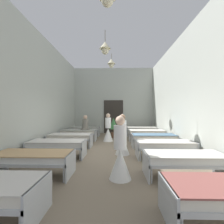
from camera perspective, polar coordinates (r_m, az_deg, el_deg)
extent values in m
cube|color=#7A6B56|center=(6.50, -0.29, -14.28)|extent=(6.38, 11.65, 0.10)
cube|color=#B2B7AD|center=(11.94, 0.54, 4.08)|extent=(6.18, 0.20, 4.77)
cube|color=#B2B7AD|center=(7.09, -25.37, 6.74)|extent=(0.20, 11.05, 4.77)
cube|color=#B2B7AD|center=(6.93, 25.45, 6.90)|extent=(0.20, 11.05, 4.77)
cube|color=#2D2823|center=(11.80, 0.54, -1.63)|extent=(1.40, 0.06, 2.40)
sphere|color=beige|center=(4.51, -1.67, 34.73)|extent=(0.28, 0.28, 0.28)
cylinder|color=brown|center=(6.97, -2.47, 25.42)|extent=(0.02, 0.02, 0.45)
cone|color=beige|center=(6.82, -2.47, 22.56)|extent=(0.44, 0.44, 0.28)
sphere|color=beige|center=(6.74, -2.47, 20.83)|extent=(0.28, 0.28, 0.28)
cylinder|color=brown|center=(9.38, -0.23, 19.21)|extent=(0.02, 0.02, 0.28)
cone|color=beige|center=(9.29, -0.23, 17.54)|extent=(0.44, 0.44, 0.28)
sphere|color=beige|center=(9.23, -0.23, 16.23)|extent=(0.28, 0.28, 0.28)
cylinder|color=#B7BCC1|center=(3.20, -22.33, -25.84)|extent=(0.03, 0.03, 0.34)
cube|color=#B7BCC1|center=(2.83, -24.39, -26.84)|extent=(0.04, 0.84, 0.57)
cylinder|color=#B7BCC1|center=(3.08, 17.87, -26.93)|extent=(0.03, 0.03, 0.34)
cube|color=#B7BCC1|center=(2.70, 18.94, -28.21)|extent=(0.04, 0.84, 0.57)
cylinder|color=#B7BCC1|center=(5.32, -32.91, -15.12)|extent=(0.03, 0.03, 0.34)
cylinder|color=#B7BCC1|center=(3.96, -16.79, -20.57)|extent=(0.03, 0.03, 0.34)
cylinder|color=#B7BCC1|center=(4.61, -13.85, -17.53)|extent=(0.03, 0.03, 0.34)
cube|color=#B7BCC1|center=(4.54, -26.16, -15.14)|extent=(1.90, 0.84, 0.07)
cube|color=#B7BCC1|center=(4.23, -14.38, -17.52)|extent=(0.04, 0.84, 0.57)
cube|color=white|center=(4.51, -26.17, -13.85)|extent=(1.82, 0.78, 0.14)
cube|color=tan|center=(4.49, -26.17, -12.84)|extent=(1.86, 0.82, 0.02)
cylinder|color=#B7BCC1|center=(3.86, 13.89, -21.10)|extent=(0.03, 0.03, 0.34)
cylinder|color=#B7BCC1|center=(4.53, 11.83, -17.86)|extent=(0.03, 0.03, 0.34)
cylinder|color=#B7BCC1|center=(5.12, 32.14, -15.74)|extent=(0.03, 0.03, 0.34)
cube|color=#B7BCC1|center=(4.38, 24.45, -15.71)|extent=(1.90, 0.84, 0.07)
cube|color=#B7BCC1|center=(4.15, 11.91, -17.88)|extent=(0.04, 0.84, 0.57)
cube|color=white|center=(4.35, 24.45, -14.38)|extent=(1.82, 0.78, 0.14)
cube|color=beige|center=(4.33, 24.45, -13.33)|extent=(1.86, 0.82, 0.02)
cylinder|color=#B7BCC1|center=(6.05, -28.03, -13.24)|extent=(0.03, 0.03, 0.34)
cylinder|color=#B7BCC1|center=(6.67, -24.91, -11.97)|extent=(0.03, 0.03, 0.34)
cylinder|color=#B7BCC1|center=(5.44, -11.29, -14.77)|extent=(0.03, 0.03, 0.34)
cylinder|color=#B7BCC1|center=(6.12, -9.76, -13.07)|extent=(0.03, 0.03, 0.34)
cube|color=#B7BCC1|center=(5.97, -18.84, -11.40)|extent=(1.90, 0.84, 0.07)
cube|color=#B7BCC1|center=(6.36, -26.88, -11.49)|extent=(0.04, 0.84, 0.57)
cube|color=#B7BCC1|center=(5.74, -9.88, -12.77)|extent=(0.04, 0.84, 0.57)
cube|color=white|center=(5.95, -18.84, -10.41)|extent=(1.82, 0.78, 0.14)
cube|color=beige|center=(5.94, -18.84, -9.63)|extent=(1.86, 0.82, 0.02)
cylinder|color=#B7BCC1|center=(5.37, 10.07, -14.97)|extent=(0.03, 0.03, 0.34)
cylinder|color=#B7BCC1|center=(6.06, 9.02, -13.20)|extent=(0.03, 0.03, 0.34)
cylinder|color=#B7BCC1|center=(5.88, 27.60, -13.64)|extent=(0.03, 0.03, 0.34)
cylinder|color=#B7BCC1|center=(6.52, 24.74, -12.27)|extent=(0.03, 0.03, 0.34)
cube|color=#B7BCC1|center=(5.85, 18.16, -11.64)|extent=(1.90, 0.84, 0.07)
cube|color=#B7BCC1|center=(5.68, 8.90, -12.91)|extent=(0.04, 0.84, 0.57)
cube|color=#B7BCC1|center=(6.19, 26.61, -11.82)|extent=(0.04, 0.84, 0.57)
cube|color=white|center=(5.83, 18.16, -10.63)|extent=(1.82, 0.78, 0.14)
cube|color=beige|center=(5.81, 18.16, -9.84)|extent=(1.86, 0.82, 0.02)
cylinder|color=#B7BCC1|center=(7.46, -21.83, -10.67)|extent=(0.03, 0.03, 0.34)
cylinder|color=#B7BCC1|center=(8.12, -19.79, -9.78)|extent=(0.03, 0.03, 0.34)
cylinder|color=#B7BCC1|center=(6.97, -8.31, -11.43)|extent=(0.03, 0.03, 0.34)
cylinder|color=#B7BCC1|center=(7.67, -7.38, -10.36)|extent=(0.03, 0.03, 0.34)
cube|color=#B7BCC1|center=(7.47, -14.50, -9.05)|extent=(1.90, 0.84, 0.07)
cube|color=#B7BCC1|center=(7.79, -21.18, -9.33)|extent=(0.04, 0.84, 0.57)
cube|color=#B7BCC1|center=(7.29, -7.35, -9.98)|extent=(0.04, 0.84, 0.57)
cube|color=silver|center=(7.46, -14.51, -8.25)|extent=(1.82, 0.78, 0.14)
cube|color=beige|center=(7.45, -14.51, -7.63)|extent=(1.86, 0.82, 0.02)
cylinder|color=#B7BCC1|center=(6.92, 8.04, -11.52)|extent=(0.03, 0.03, 0.34)
cylinder|color=#B7BCC1|center=(7.62, 7.41, -10.43)|extent=(0.03, 0.03, 0.34)
cylinder|color=#B7BCC1|center=(7.32, 21.95, -10.88)|extent=(0.03, 0.03, 0.34)
cylinder|color=#B7BCC1|center=(7.99, 20.11, -9.94)|extent=(0.03, 0.03, 0.34)
cube|color=#B7BCC1|center=(7.38, 14.53, -9.17)|extent=(1.90, 0.84, 0.07)
cube|color=#B7BCC1|center=(7.24, 7.23, -10.05)|extent=(0.04, 0.84, 0.57)
cube|color=#B7BCC1|center=(7.65, 21.42, -9.50)|extent=(0.04, 0.84, 0.57)
cube|color=silver|center=(7.36, 14.53, -8.36)|extent=(1.82, 0.78, 0.14)
cube|color=slate|center=(7.35, 14.53, -7.73)|extent=(1.86, 0.82, 0.02)
cylinder|color=#B7BCC1|center=(8.94, -17.70, -8.86)|extent=(0.03, 0.03, 0.34)
cylinder|color=#B7BCC1|center=(9.62, -16.28, -8.22)|extent=(0.03, 0.03, 0.34)
cylinder|color=#B7BCC1|center=(8.54, -6.45, -9.28)|extent=(0.03, 0.03, 0.34)
cylinder|color=#B7BCC1|center=(9.24, -5.83, -8.55)|extent=(0.03, 0.03, 0.34)
cube|color=#B7BCC1|center=(9.01, -11.67, -7.46)|extent=(1.90, 0.84, 0.07)
cube|color=#B7BCC1|center=(9.28, -17.32, -7.79)|extent=(0.04, 0.84, 0.57)
cube|color=#B7BCC1|center=(8.86, -5.74, -8.16)|extent=(0.04, 0.84, 0.57)
cube|color=silver|center=(9.00, -11.67, -6.80)|extent=(1.82, 0.78, 0.14)
cube|color=#9E9E93|center=(8.99, -11.67, -6.28)|extent=(1.86, 0.82, 0.02)
cylinder|color=#B7BCC1|center=(8.49, 6.78, -9.33)|extent=(0.03, 0.03, 0.34)
cylinder|color=#B7BCC1|center=(9.20, 6.36, -8.59)|extent=(0.03, 0.03, 0.34)
cylinder|color=#B7BCC1|center=(8.82, 18.25, -8.98)|extent=(0.03, 0.03, 0.34)
cylinder|color=#B7BCC1|center=(9.51, 16.98, -8.31)|extent=(0.03, 0.03, 0.34)
cube|color=#B7BCC1|center=(8.93, 12.18, -7.53)|extent=(1.90, 0.84, 0.07)
cube|color=#B7BCC1|center=(8.82, 6.17, -8.20)|extent=(0.04, 0.84, 0.57)
cube|color=#B7BCC1|center=(9.16, 17.96, -7.90)|extent=(0.04, 0.84, 0.57)
cube|color=silver|center=(8.92, 12.18, -6.86)|extent=(1.82, 0.78, 0.14)
cube|color=beige|center=(8.91, 12.18, -6.34)|extent=(1.86, 0.82, 0.02)
cylinder|color=#B7BCC1|center=(10.46, -14.78, -7.54)|extent=(0.03, 0.03, 0.34)
cylinder|color=#B7BCC1|center=(11.14, -13.74, -7.06)|extent=(0.03, 0.03, 0.34)
cylinder|color=#B7BCC1|center=(10.11, -5.18, -7.80)|extent=(0.03, 0.03, 0.34)
cylinder|color=#B7BCC1|center=(10.82, -4.74, -7.27)|extent=(0.03, 0.03, 0.34)
cube|color=#B7BCC1|center=(10.57, -9.67, -6.33)|extent=(1.90, 0.84, 0.07)
cube|color=#B7BCC1|center=(10.80, -14.55, -6.66)|extent=(0.04, 0.84, 0.57)
cube|color=#B7BCC1|center=(10.45, -4.62, -6.89)|extent=(0.04, 0.84, 0.57)
cube|color=white|center=(10.56, -9.67, -5.76)|extent=(1.82, 0.78, 0.14)
cube|color=#9E9E93|center=(10.55, -9.67, -5.32)|extent=(1.86, 0.82, 0.02)
cylinder|color=#B7BCC1|center=(10.08, 5.93, -7.83)|extent=(0.03, 0.03, 0.34)
cylinder|color=#B7BCC1|center=(10.79, 5.63, -7.29)|extent=(0.03, 0.03, 0.34)
cylinder|color=#B7BCC1|center=(10.36, 15.66, -7.61)|extent=(0.03, 0.03, 0.34)
cylinder|color=#B7BCC1|center=(11.05, 14.74, -7.12)|extent=(0.03, 0.03, 0.34)
cube|color=#B7BCC1|center=(10.51, 10.54, -6.37)|extent=(1.90, 0.84, 0.07)
cube|color=#B7BCC1|center=(10.41, 5.44, -6.92)|extent=(0.04, 0.84, 0.57)
cube|color=#B7BCC1|center=(10.70, 15.50, -6.73)|extent=(0.04, 0.84, 0.57)
cube|color=white|center=(10.49, 10.54, -5.80)|extent=(1.82, 0.78, 0.14)
cube|color=#9E9E93|center=(10.49, 10.54, -5.36)|extent=(1.86, 0.82, 0.02)
cone|color=white|center=(8.60, -1.39, -7.99)|extent=(0.52, 0.52, 0.70)
cylinder|color=white|center=(8.54, -1.39, -3.84)|extent=(0.30, 0.30, 0.55)
sphere|color=beige|center=(8.52, -1.39, -1.25)|extent=(0.22, 0.22, 0.22)
cone|color=white|center=(8.52, -1.39, -0.73)|extent=(0.18, 0.18, 0.10)
cone|color=white|center=(6.02, 3.69, -11.54)|extent=(0.52, 0.52, 0.70)
cylinder|color=white|center=(5.93, 3.69, -5.61)|extent=(0.30, 0.30, 0.55)
sphere|color=#846047|center=(5.90, 3.69, -1.89)|extent=(0.22, 0.22, 0.22)
cone|color=white|center=(5.90, 3.69, -1.14)|extent=(0.18, 0.18, 0.10)
cone|color=white|center=(3.94, 2.90, -17.88)|extent=(0.52, 0.52, 0.70)
cylinder|color=white|center=(3.79, 2.90, -8.88)|extent=(0.30, 0.30, 0.55)
sphere|color=beige|center=(3.75, 2.90, -3.06)|extent=(0.22, 0.22, 0.22)
cone|color=white|center=(3.75, 2.90, -1.89)|extent=(0.18, 0.18, 0.10)
cylinder|color=slate|center=(8.92, -9.42, -4.38)|extent=(0.32, 0.32, 0.58)
cube|color=slate|center=(8.95, -9.42, -5.97)|extent=(0.44, 0.44, 0.08)
sphere|color=beige|center=(8.90, -9.42, -1.81)|extent=(0.22, 0.22, 0.22)
cylinder|color=brown|center=(9.78, 0.53, -8.13)|extent=(0.33, 0.33, 0.32)
cylinder|color=brown|center=(9.74, 0.53, -6.61)|extent=(0.06, 0.06, 0.20)
cone|color=#3D7A42|center=(9.70, 0.53, -4.06)|extent=(0.53, 0.53, 0.67)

